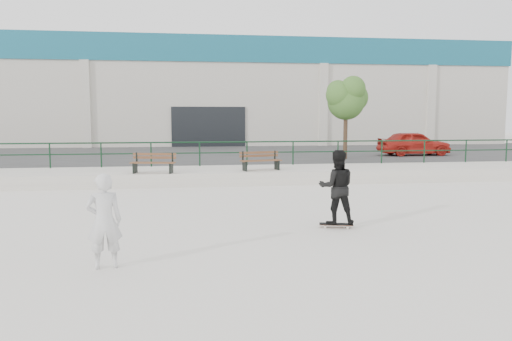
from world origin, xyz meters
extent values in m
plane|color=beige|center=(0.00, 0.00, 0.00)|extent=(120.00, 120.00, 0.00)
cube|color=beige|center=(0.00, 9.50, 0.25)|extent=(30.00, 3.00, 0.50)
cube|color=#343434|center=(0.00, 18.00, 0.25)|extent=(60.00, 14.00, 0.50)
cylinder|color=#12331D|center=(0.00, 10.80, 1.50)|extent=(28.00, 0.06, 0.06)
cylinder|color=#12331D|center=(0.00, 10.80, 1.05)|extent=(28.00, 0.05, 0.05)
cylinder|color=#12331D|center=(-7.00, 10.80, 1.00)|extent=(0.06, 0.06, 1.00)
cylinder|color=#12331D|center=(-5.00, 10.80, 1.00)|extent=(0.06, 0.06, 1.00)
cylinder|color=#12331D|center=(-3.00, 10.80, 1.00)|extent=(0.06, 0.06, 1.00)
cylinder|color=#12331D|center=(-1.00, 10.80, 1.00)|extent=(0.06, 0.06, 1.00)
cylinder|color=#12331D|center=(1.00, 10.80, 1.00)|extent=(0.06, 0.06, 1.00)
cylinder|color=#12331D|center=(3.00, 10.80, 1.00)|extent=(0.06, 0.06, 1.00)
cylinder|color=#12331D|center=(5.00, 10.80, 1.00)|extent=(0.06, 0.06, 1.00)
cylinder|color=#12331D|center=(7.00, 10.80, 1.00)|extent=(0.06, 0.06, 1.00)
cylinder|color=#12331D|center=(9.00, 10.80, 1.00)|extent=(0.06, 0.06, 1.00)
cylinder|color=#12331D|center=(11.00, 10.80, 1.00)|extent=(0.06, 0.06, 1.00)
cylinder|color=#12331D|center=(13.00, 10.80, 1.00)|extent=(0.06, 0.06, 1.00)
cube|color=#B9B3A6|center=(0.00, 32.00, 4.00)|extent=(44.00, 16.00, 8.00)
cube|color=#186179|center=(0.00, 32.00, 7.10)|extent=(44.20, 16.20, 1.80)
cube|color=black|center=(0.00, 23.95, 1.60)|extent=(5.00, 0.15, 3.20)
cube|color=#B9B3A6|center=(-8.00, 23.90, 3.10)|extent=(0.60, 0.25, 6.20)
cube|color=#B9B3A6|center=(8.00, 23.90, 3.10)|extent=(0.60, 0.25, 6.20)
cube|color=#B9B3A6|center=(16.00, 23.90, 3.10)|extent=(0.60, 0.25, 6.20)
cube|color=brown|center=(-2.81, 8.24, 0.89)|extent=(1.61, 0.44, 0.04)
cube|color=brown|center=(-2.78, 8.40, 0.89)|extent=(1.61, 0.44, 0.04)
cube|color=brown|center=(-2.74, 8.56, 0.89)|extent=(1.61, 0.44, 0.04)
cube|color=brown|center=(-2.73, 8.63, 1.06)|extent=(1.59, 0.37, 0.09)
cube|color=brown|center=(-2.73, 8.63, 1.19)|extent=(1.59, 0.37, 0.09)
cube|color=black|center=(-3.44, 8.54, 0.69)|extent=(0.15, 0.45, 0.38)
cube|color=black|center=(-3.39, 8.77, 1.06)|extent=(0.06, 0.06, 0.38)
cube|color=black|center=(-2.12, 8.26, 0.69)|extent=(0.15, 0.45, 0.38)
cube|color=black|center=(-2.07, 8.49, 1.06)|extent=(0.06, 0.06, 0.38)
cube|color=brown|center=(1.33, 8.63, 0.88)|extent=(1.59, 0.44, 0.04)
cube|color=brown|center=(1.30, 8.78, 0.88)|extent=(1.59, 0.44, 0.04)
cube|color=brown|center=(1.26, 8.94, 0.88)|extent=(1.59, 0.44, 0.04)
cube|color=brown|center=(1.25, 9.01, 1.05)|extent=(1.57, 0.37, 0.09)
cube|color=brown|center=(1.25, 9.01, 1.18)|extent=(1.57, 0.37, 0.09)
cube|color=black|center=(0.65, 8.65, 0.69)|extent=(0.14, 0.45, 0.37)
cube|color=black|center=(0.60, 8.87, 1.05)|extent=(0.06, 0.05, 0.37)
cube|color=black|center=(1.95, 8.92, 0.69)|extent=(0.14, 0.45, 0.37)
cube|color=black|center=(1.90, 9.15, 1.05)|extent=(0.06, 0.05, 0.37)
cylinder|color=#4F3827|center=(6.15, 13.32, 1.70)|extent=(0.20, 0.20, 2.39)
sphere|color=#376525|center=(6.15, 13.32, 3.29)|extent=(1.79, 1.79, 1.79)
sphere|color=#376525|center=(6.65, 13.62, 3.49)|extent=(1.39, 1.39, 1.39)
sphere|color=#376525|center=(5.75, 13.12, 3.59)|extent=(1.30, 1.30, 1.30)
sphere|color=#376525|center=(6.35, 12.92, 3.89)|extent=(1.20, 1.20, 1.20)
sphere|color=#376525|center=(5.85, 13.72, 3.79)|extent=(1.10, 1.10, 1.10)
imported|color=#AD1D15|center=(10.46, 14.89, 1.14)|extent=(3.79, 1.54, 1.29)
cube|color=black|center=(1.89, 0.93, 0.09)|extent=(0.81, 0.39, 0.02)
cube|color=brown|center=(1.89, 0.93, 0.07)|extent=(0.81, 0.39, 0.01)
cube|color=#A4A5A9|center=(1.63, 0.99, 0.04)|extent=(0.10, 0.17, 0.03)
cube|color=#A4A5A9|center=(2.14, 0.86, 0.04)|extent=(0.10, 0.17, 0.03)
cylinder|color=beige|center=(1.61, 0.90, 0.03)|extent=(0.06, 0.04, 0.06)
cylinder|color=beige|center=(1.66, 1.08, 0.03)|extent=(0.06, 0.04, 0.06)
cylinder|color=beige|center=(2.11, 0.77, 0.03)|extent=(0.06, 0.04, 0.06)
cylinder|color=beige|center=(2.16, 0.95, 0.03)|extent=(0.06, 0.04, 0.06)
imported|color=black|center=(1.89, 0.93, 0.96)|extent=(0.93, 0.77, 1.73)
imported|color=silver|center=(-2.99, -1.52, 0.83)|extent=(0.66, 0.49, 1.65)
camera|label=1|loc=(-1.59, -10.17, 2.62)|focal=35.00mm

